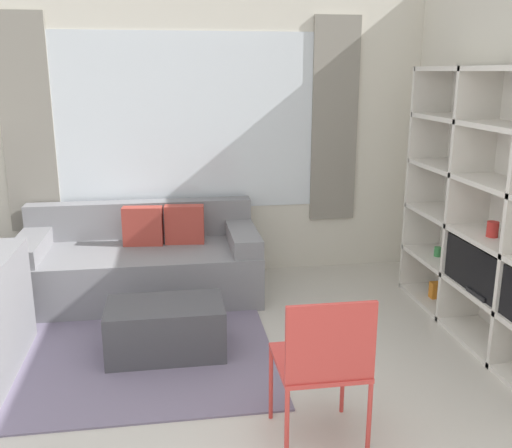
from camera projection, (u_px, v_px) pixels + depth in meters
name	position (u px, v px, depth m)	size (l,w,h in m)	color
wall_back	(187.00, 133.00, 5.26)	(5.63, 0.11, 2.70)	silver
area_rug	(78.00, 348.00, 4.04)	(2.71, 1.97, 0.01)	slate
shelving_unit	(501.00, 215.00, 3.92)	(0.36, 2.26, 1.94)	silver
couch_main	(142.00, 263.00, 4.97)	(2.01, 0.96, 0.77)	gray
ottoman	(166.00, 329.00, 3.93)	(0.80, 0.47, 0.37)	#47474C
folding_chair	(323.00, 359.00, 2.84)	(0.44, 0.46, 0.86)	#CC3D38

